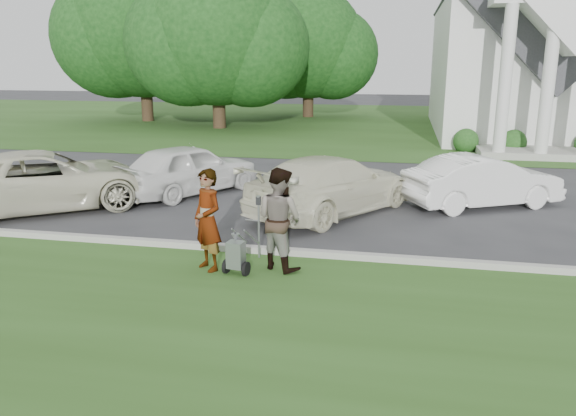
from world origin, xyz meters
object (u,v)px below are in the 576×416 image
(tree_back, at_px, (308,49))
(person_left, at_px, (208,221))
(striping_cart, at_px, (236,256))
(car_c, at_px, (332,185))
(tree_left, at_px, (217,39))
(car_d, at_px, (483,181))
(person_right, at_px, (279,219))
(tree_far, at_px, (142,32))
(car_b, at_px, (189,169))
(car_a, at_px, (46,180))
(parking_meter_near, at_px, (259,219))
(church, at_px, (529,21))

(tree_back, bearing_deg, person_left, -83.89)
(tree_back, distance_m, striping_cart, 31.21)
(person_left, distance_m, car_c, 4.91)
(tree_left, bearing_deg, striping_cart, -70.89)
(tree_left, relative_size, car_d, 2.49)
(car_c, bearing_deg, person_right, 115.40)
(tree_far, distance_m, car_d, 27.61)
(car_b, xyz_separation_m, car_d, (8.39, 0.15, -0.06))
(person_left, height_order, car_d, person_left)
(tree_back, height_order, car_a, tree_back)
(striping_cart, xyz_separation_m, car_c, (1.17, 4.72, 0.38))
(tree_left, distance_m, car_d, 21.39)
(striping_cart, relative_size, car_a, 0.17)
(tree_far, relative_size, striping_cart, 11.99)
(tree_left, xyz_separation_m, striping_cart, (7.85, -22.67, -4.74))
(tree_far, xyz_separation_m, car_b, (10.57, -19.59, -4.93))
(tree_back, bearing_deg, car_b, -88.68)
(tree_left, height_order, car_d, tree_left)
(parking_meter_near, height_order, car_c, car_c)
(tree_back, bearing_deg, car_d, -69.88)
(person_right, relative_size, car_b, 0.44)
(tree_left, height_order, car_a, tree_left)
(car_c, bearing_deg, car_a, 40.00)
(church, bearing_deg, car_a, -127.48)
(car_b, relative_size, car_d, 1.05)
(church, xyz_separation_m, person_left, (-9.74, -23.65, -4.97))
(tree_back, bearing_deg, striping_cart, -82.84)
(parking_meter_near, distance_m, car_c, 3.89)
(tree_left, height_order, car_b, tree_left)
(parking_meter_near, distance_m, car_b, 6.19)
(striping_cart, relative_size, parking_meter_near, 0.75)
(tree_left, bearing_deg, tree_far, 153.44)
(car_a, bearing_deg, car_c, -119.47)
(person_left, bearing_deg, parking_meter_near, 83.64)
(person_left, bearing_deg, car_b, 151.79)
(tree_far, height_order, car_b, tree_far)
(tree_back, xyz_separation_m, car_a, (-2.48, -27.07, -3.94))
(car_a, distance_m, car_c, 7.58)
(car_b, bearing_deg, car_c, -166.46)
(striping_cart, distance_m, person_right, 1.05)
(person_right, bearing_deg, striping_cart, 63.05)
(tree_left, relative_size, car_c, 2.04)
(church, distance_m, person_left, 26.06)
(tree_back, relative_size, car_b, 2.15)
(striping_cart, height_order, person_left, person_left)
(striping_cart, xyz_separation_m, car_a, (-6.33, 3.60, 0.42))
(tree_far, relative_size, car_c, 2.23)
(church, height_order, car_c, church)
(tree_back, relative_size, person_left, 4.96)
(tree_left, relative_size, car_a, 1.87)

